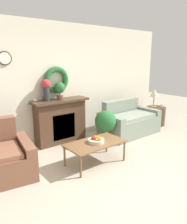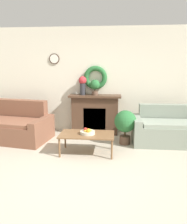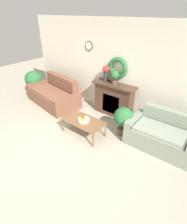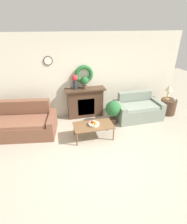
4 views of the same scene
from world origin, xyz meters
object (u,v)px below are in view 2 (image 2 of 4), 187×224
at_px(potted_plant_on_mantel, 95,86).
at_px(potted_plant_floor_by_loveseat, 125,123).
at_px(couch_left, 11,126).
at_px(vase_on_mantel_left, 83,84).
at_px(fireplace, 95,114).
at_px(coffee_table, 87,135).
at_px(fruit_bowl, 88,132).
at_px(loveseat_right, 166,130).

height_order(potted_plant_on_mantel, potted_plant_floor_by_loveseat, potted_plant_on_mantel).
bearing_deg(couch_left, potted_plant_on_mantel, 25.78).
height_order(vase_on_mantel_left, potted_plant_on_mantel, vase_on_mantel_left).
relative_size(potted_plant_on_mantel, potted_plant_floor_by_loveseat, 0.50).
distance_m(fireplace, coffee_table, 1.35).
bearing_deg(fruit_bowl, potted_plant_floor_by_loveseat, 39.13).
bearing_deg(potted_plant_on_mantel, potted_plant_floor_by_loveseat, -43.40).
distance_m(couch_left, vase_on_mantel_left, 2.05).
bearing_deg(vase_on_mantel_left, fruit_bowl, -78.08).
height_order(coffee_table, fruit_bowl, fruit_bowl).
distance_m(couch_left, potted_plant_floor_by_loveseat, 2.76).
bearing_deg(potted_plant_floor_by_loveseat, fireplace, 135.99).
xyz_separation_m(couch_left, coffee_table, (1.96, -0.72, 0.07)).
relative_size(couch_left, coffee_table, 1.87).
xyz_separation_m(fireplace, coffee_table, (-0.04, -1.34, -0.13)).
height_order(fireplace, couch_left, fireplace).
height_order(fireplace, potted_plant_on_mantel, potted_plant_on_mantel).
bearing_deg(potted_plant_on_mantel, fireplace, 85.80).
height_order(couch_left, potted_plant_on_mantel, potted_plant_on_mantel).
bearing_deg(vase_on_mantel_left, loveseat_right, -15.84).
height_order(fruit_bowl, vase_on_mantel_left, vase_on_mantel_left).
distance_m(fruit_bowl, potted_plant_on_mantel, 1.56).
bearing_deg(potted_plant_floor_by_loveseat, fruit_bowl, -140.87).
bearing_deg(potted_plant_on_mantel, couch_left, -163.24).
height_order(fruit_bowl, potted_plant_floor_by_loveseat, potted_plant_floor_by_loveseat).
distance_m(fireplace, fruit_bowl, 1.36).
bearing_deg(vase_on_mantel_left, potted_plant_floor_by_loveseat, -34.38).
bearing_deg(coffee_table, potted_plant_floor_by_loveseat, 38.02).
xyz_separation_m(coffee_table, potted_plant_floor_by_loveseat, (0.79, 0.62, 0.11)).
distance_m(fireplace, potted_plant_on_mantel, 0.74).
bearing_deg(potted_plant_floor_by_loveseat, coffee_table, -141.98).
height_order(fireplace, vase_on_mantel_left, vase_on_mantel_left).
bearing_deg(potted_plant_on_mantel, coffee_table, -91.85).
relative_size(coffee_table, potted_plant_on_mantel, 2.81).
height_order(coffee_table, vase_on_mantel_left, vase_on_mantel_left).
relative_size(fruit_bowl, vase_on_mantel_left, 0.64).
bearing_deg(coffee_table, potted_plant_on_mantel, 88.15).
height_order(couch_left, potted_plant_floor_by_loveseat, couch_left).
xyz_separation_m(couch_left, potted_plant_floor_by_loveseat, (2.75, -0.10, 0.18)).
bearing_deg(fireplace, potted_plant_floor_by_loveseat, -44.01).
relative_size(couch_left, loveseat_right, 1.34).
relative_size(couch_left, potted_plant_floor_by_loveseat, 2.64).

